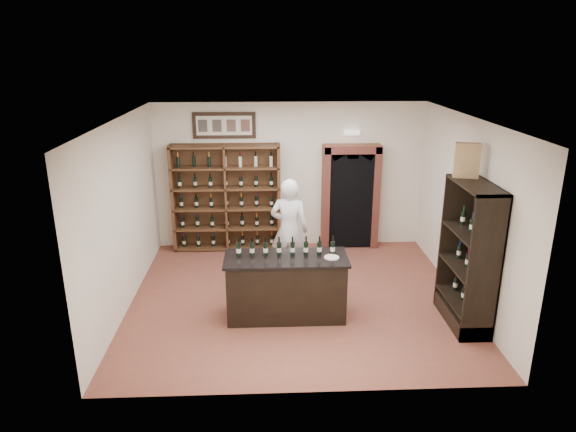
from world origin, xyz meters
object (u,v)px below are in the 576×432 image
at_px(side_cabinet, 468,277).
at_px(shopkeeper, 289,230).
at_px(tasting_counter, 286,287).
at_px(wine_shelf, 226,198).
at_px(wine_crate, 467,160).
at_px(counter_bottle_0, 239,249).

relative_size(side_cabinet, shopkeeper, 1.18).
bearing_deg(tasting_counter, shopkeeper, 85.29).
xyz_separation_m(wine_shelf, shopkeeper, (1.22, -1.53, -0.16)).
distance_m(side_cabinet, wine_crate, 1.74).
bearing_deg(counter_bottle_0, shopkeeper, 57.76).
bearing_deg(side_cabinet, wine_crate, 101.07).
bearing_deg(wine_shelf, side_cabinet, -40.21).
bearing_deg(side_cabinet, wine_shelf, 139.79).
xyz_separation_m(side_cabinet, wine_crate, (-0.07, 0.36, 1.70)).
distance_m(side_cabinet, shopkeeper, 3.12).
bearing_deg(shopkeeper, tasting_counter, 99.19).
distance_m(counter_bottle_0, side_cabinet, 3.48).
relative_size(counter_bottle_0, side_cabinet, 0.14).
bearing_deg(tasting_counter, wine_crate, 1.36).
distance_m(wine_shelf, shopkeeper, 1.96).
bearing_deg(tasting_counter, side_cabinet, -6.28).
xyz_separation_m(wine_shelf, counter_bottle_0, (0.38, -2.86, 0.01)).
xyz_separation_m(tasting_counter, counter_bottle_0, (-0.72, 0.08, 0.61)).
relative_size(wine_shelf, tasting_counter, 1.17).
height_order(wine_shelf, counter_bottle_0, wine_shelf).
bearing_deg(wine_shelf, counter_bottle_0, -82.42).
height_order(counter_bottle_0, shopkeeper, shopkeeper).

